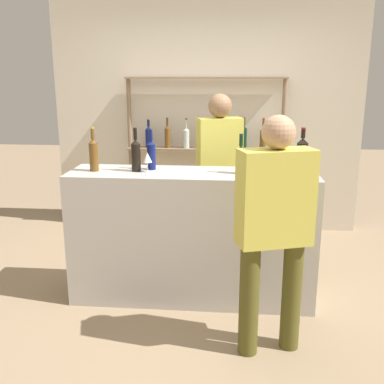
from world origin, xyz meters
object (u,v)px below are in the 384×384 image
at_px(counter_bottle_0, 136,154).
at_px(counter_bottle_3, 151,154).
at_px(counter_bottle_2, 241,159).
at_px(counter_bottle_4, 94,154).
at_px(server_behind_counter, 219,167).
at_px(customer_right, 274,221).
at_px(wine_glass, 147,158).
at_px(counter_bottle_1, 302,153).

relative_size(counter_bottle_0, counter_bottle_3, 1.06).
distance_m(counter_bottle_0, counter_bottle_2, 0.83).
bearing_deg(counter_bottle_0, counter_bottle_4, -176.16).
bearing_deg(server_behind_counter, customer_right, -3.06).
bearing_deg(wine_glass, server_behind_counter, 52.64).
distance_m(counter_bottle_3, wine_glass, 0.10).
relative_size(counter_bottle_0, customer_right, 0.22).
bearing_deg(counter_bottle_0, server_behind_counter, 47.06).
relative_size(counter_bottle_1, counter_bottle_2, 1.12).
height_order(counter_bottle_2, counter_bottle_3, counter_bottle_3).
bearing_deg(customer_right, wine_glass, 36.18).
relative_size(counter_bottle_3, counter_bottle_4, 0.94).
bearing_deg(customer_right, counter_bottle_0, 37.89).
xyz_separation_m(counter_bottle_0, server_behind_counter, (0.64, 0.69, -0.23)).
bearing_deg(server_behind_counter, counter_bottle_1, 32.31).
xyz_separation_m(counter_bottle_3, server_behind_counter, (0.53, 0.61, -0.22)).
distance_m(counter_bottle_2, server_behind_counter, 0.75).
height_order(counter_bottle_3, server_behind_counter, server_behind_counter).
relative_size(counter_bottle_0, counter_bottle_1, 1.00).
bearing_deg(counter_bottle_2, server_behind_counter, 104.90).
relative_size(counter_bottle_0, server_behind_counter, 0.21).
height_order(counter_bottle_2, server_behind_counter, server_behind_counter).
bearing_deg(counter_bottle_2, counter_bottle_1, 17.59).
xyz_separation_m(counter_bottle_0, counter_bottle_4, (-0.34, -0.02, 0.00)).
bearing_deg(counter_bottle_2, counter_bottle_3, 172.92).
xyz_separation_m(counter_bottle_2, server_behind_counter, (-0.19, 0.70, -0.21)).
bearing_deg(counter_bottle_1, counter_bottle_4, -174.24).
bearing_deg(customer_right, server_behind_counter, -1.72).
relative_size(counter_bottle_0, counter_bottle_4, 0.99).
height_order(counter_bottle_3, customer_right, customer_right).
bearing_deg(customer_right, counter_bottle_2, -0.90).
distance_m(wine_glass, customer_right, 1.20).
bearing_deg(counter_bottle_2, counter_bottle_0, 179.23).
bearing_deg(counter_bottle_0, counter_bottle_3, 35.49).
distance_m(counter_bottle_4, wine_glass, 0.43).
bearing_deg(counter_bottle_4, counter_bottle_1, 5.76).
bearing_deg(wine_glass, counter_bottle_0, 165.82).
height_order(counter_bottle_1, counter_bottle_4, counter_bottle_4).
bearing_deg(server_behind_counter, counter_bottle_4, -72.73).
bearing_deg(counter_bottle_1, counter_bottle_2, -162.41).
bearing_deg(counter_bottle_4, counter_bottle_0, 3.84).
xyz_separation_m(customer_right, server_behind_counter, (-0.40, 1.41, 0.06)).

